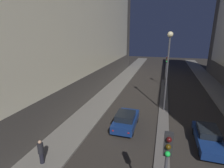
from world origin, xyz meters
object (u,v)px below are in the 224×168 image
(car_left_lane, at_px, (126,120))
(car_right_lane, at_px, (208,137))
(traffic_light_mid, at_px, (166,65))
(pedestrian_on_left_sidewalk, at_px, (41,151))
(traffic_light_near, at_px, (166,163))
(street_lamp, at_px, (168,56))

(car_left_lane, xyz_separation_m, car_right_lane, (6.68, -0.82, -0.07))
(traffic_light_mid, bearing_deg, pedestrian_on_left_sidewalk, -109.62)
(traffic_light_near, bearing_deg, traffic_light_mid, 90.00)
(traffic_light_near, distance_m, car_left_lane, 9.44)
(traffic_light_near, xyz_separation_m, pedestrian_on_left_sidewalk, (-7.62, 2.04, -2.59))
(traffic_light_near, bearing_deg, car_right_lane, 66.11)
(street_lamp, relative_size, car_right_lane, 1.85)
(street_lamp, bearing_deg, car_left_lane, -124.58)
(street_lamp, distance_m, pedestrian_on_left_sidewalk, 14.45)
(traffic_light_near, bearing_deg, pedestrian_on_left_sidewalk, 164.99)
(street_lamp, bearing_deg, traffic_light_near, -90.00)
(car_left_lane, bearing_deg, street_lamp, 55.42)
(street_lamp, xyz_separation_m, pedestrian_on_left_sidewalk, (-7.62, -11.16, -5.14))
(traffic_light_near, distance_m, street_lamp, 13.45)
(traffic_light_mid, xyz_separation_m, street_lamp, (0.00, -10.20, 2.55))
(car_right_lane, relative_size, pedestrian_on_left_sidewalk, 2.73)
(traffic_light_near, distance_m, traffic_light_mid, 23.40)
(pedestrian_on_left_sidewalk, bearing_deg, car_right_lane, 26.64)
(traffic_light_mid, distance_m, street_lamp, 10.51)
(traffic_light_mid, xyz_separation_m, car_left_lane, (-3.34, -15.04, -2.85))
(car_left_lane, relative_size, car_right_lane, 0.89)
(traffic_light_near, height_order, car_right_lane, traffic_light_near)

